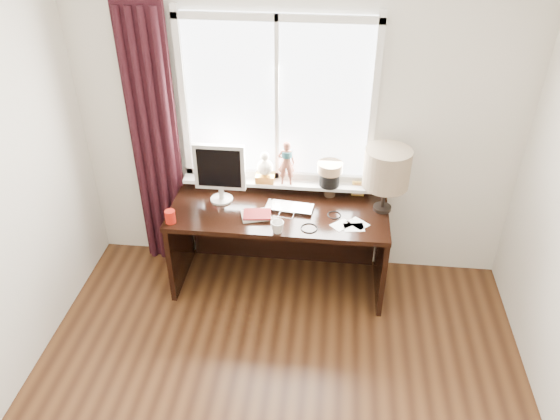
# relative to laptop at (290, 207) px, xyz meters

# --- Properties ---
(ceiling) EXTENTS (3.50, 4.00, 0.00)m
(ceiling) POSITION_rel_laptop_xyz_m (0.02, -1.65, 1.84)
(ceiling) COLOR white
(ceiling) RESTS_ON wall_back
(wall_back) EXTENTS (3.50, 0.00, 2.60)m
(wall_back) POSITION_rel_laptop_xyz_m (0.02, 0.35, 0.54)
(wall_back) COLOR silver
(wall_back) RESTS_ON ground
(laptop) EXTENTS (0.39, 0.28, 0.03)m
(laptop) POSITION_rel_laptop_xyz_m (0.00, 0.00, 0.00)
(laptop) COLOR silver
(laptop) RESTS_ON desk
(mug) EXTENTS (0.12, 0.12, 0.10)m
(mug) POSITION_rel_laptop_xyz_m (-0.06, -0.32, 0.03)
(mug) COLOR white
(mug) RESTS_ON desk
(red_cup) EXTENTS (0.08, 0.08, 0.10)m
(red_cup) POSITION_rel_laptop_xyz_m (-0.87, -0.28, 0.04)
(red_cup) COLOR #A7140A
(red_cup) RESTS_ON desk
(window) EXTENTS (1.52, 0.22, 1.40)m
(window) POSITION_rel_laptop_xyz_m (-0.13, 0.30, 0.54)
(window) COLOR white
(window) RESTS_ON ground
(curtain) EXTENTS (0.38, 0.09, 2.25)m
(curtain) POSITION_rel_laptop_xyz_m (-1.12, 0.26, 0.35)
(curtain) COLOR black
(curtain) RESTS_ON floor
(desk) EXTENTS (1.70, 0.70, 0.75)m
(desk) POSITION_rel_laptop_xyz_m (-0.08, 0.08, -0.26)
(desk) COLOR black
(desk) RESTS_ON floor
(monitor) EXTENTS (0.40, 0.18, 0.49)m
(monitor) POSITION_rel_laptop_xyz_m (-0.56, 0.07, 0.26)
(monitor) COLOR beige
(monitor) RESTS_ON desk
(notebook_stack) EXTENTS (0.26, 0.22, 0.03)m
(notebook_stack) POSITION_rel_laptop_xyz_m (-0.24, -0.13, 0.00)
(notebook_stack) COLOR beige
(notebook_stack) RESTS_ON desk
(brush_holder) EXTENTS (0.09, 0.09, 0.25)m
(brush_holder) POSITION_rel_laptop_xyz_m (0.30, 0.24, 0.05)
(brush_holder) COLOR black
(brush_holder) RESTS_ON desk
(icon_frame) EXTENTS (0.10, 0.02, 0.13)m
(icon_frame) POSITION_rel_laptop_xyz_m (0.53, 0.26, 0.05)
(icon_frame) COLOR gold
(icon_frame) RESTS_ON desk
(table_lamp) EXTENTS (0.35, 0.35, 0.52)m
(table_lamp) POSITION_rel_laptop_xyz_m (0.72, 0.07, 0.35)
(table_lamp) COLOR black
(table_lamp) RESTS_ON desk
(loose_papers) EXTENTS (0.31, 0.22, 0.00)m
(loose_papers) POSITION_rel_laptop_xyz_m (0.48, -0.17, -0.01)
(loose_papers) COLOR white
(loose_papers) RESTS_ON desk
(desk_cables) EXTENTS (0.39, 0.41, 0.01)m
(desk_cables) POSITION_rel_laptop_xyz_m (0.20, -0.12, -0.01)
(desk_cables) COLOR black
(desk_cables) RESTS_ON desk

